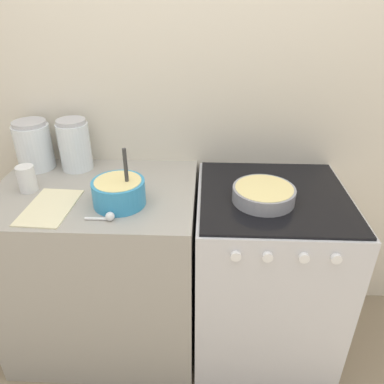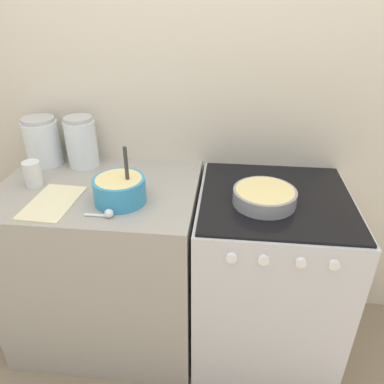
{
  "view_description": "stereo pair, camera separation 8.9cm",
  "coord_description": "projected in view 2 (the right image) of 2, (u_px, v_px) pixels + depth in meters",
  "views": [
    {
      "loc": [
        0.05,
        -1.12,
        1.71
      ],
      "look_at": [
        -0.01,
        0.24,
        0.95
      ],
      "focal_mm": 35.0,
      "sensor_mm": 36.0,
      "label": 1
    },
    {
      "loc": [
        0.14,
        -1.11,
        1.71
      ],
      "look_at": [
        -0.01,
        0.24,
        0.95
      ],
      "focal_mm": 35.0,
      "sensor_mm": 36.0,
      "label": 2
    }
  ],
  "objects": [
    {
      "name": "measuring_spoon",
      "position": [
        106.0,
        214.0,
        1.47
      ],
      "size": [
        0.12,
        0.04,
        0.04
      ],
      "color": "white",
      "rests_on": "countertop_cabinet"
    },
    {
      "name": "countertop_cabinet",
      "position": [
        107.0,
        264.0,
        1.92
      ],
      "size": [
        0.91,
        0.66,
        0.9
      ],
      "color": "#9E998E",
      "rests_on": "ground_plane"
    },
    {
      "name": "stove",
      "position": [
        266.0,
        276.0,
        1.85
      ],
      "size": [
        0.67,
        0.68,
        0.9
      ],
      "color": "silver",
      "rests_on": "ground_plane"
    },
    {
      "name": "tin_can",
      "position": [
        33.0,
        174.0,
        1.69
      ],
      "size": [
        0.08,
        0.08,
        0.12
      ],
      "color": "silver",
      "rests_on": "countertop_cabinet"
    },
    {
      "name": "mixing_bowl",
      "position": [
        120.0,
        189.0,
        1.56
      ],
      "size": [
        0.22,
        0.22,
        0.25
      ],
      "color": "#338CBF",
      "rests_on": "countertop_cabinet"
    },
    {
      "name": "baking_pan",
      "position": [
        264.0,
        196.0,
        1.56
      ],
      "size": [
        0.26,
        0.26,
        0.06
      ],
      "color": "gray",
      "rests_on": "stove"
    },
    {
      "name": "recipe_page",
      "position": [
        52.0,
        202.0,
        1.58
      ],
      "size": [
        0.2,
        0.31,
        0.01
      ],
      "color": "beige",
      "rests_on": "countertop_cabinet"
    },
    {
      "name": "storage_jar_left",
      "position": [
        43.0,
        144.0,
        1.88
      ],
      "size": [
        0.17,
        0.17,
        0.24
      ],
      "color": "silver",
      "rests_on": "countertop_cabinet"
    },
    {
      "name": "storage_jar_middle",
      "position": [
        82.0,
        145.0,
        1.86
      ],
      "size": [
        0.15,
        0.15,
        0.25
      ],
      "color": "silver",
      "rests_on": "countertop_cabinet"
    },
    {
      "name": "wall_back",
      "position": [
        203.0,
        104.0,
        1.82
      ],
      "size": [
        4.83,
        0.05,
        2.4
      ],
      "color": "beige",
      "rests_on": "ground_plane"
    }
  ]
}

